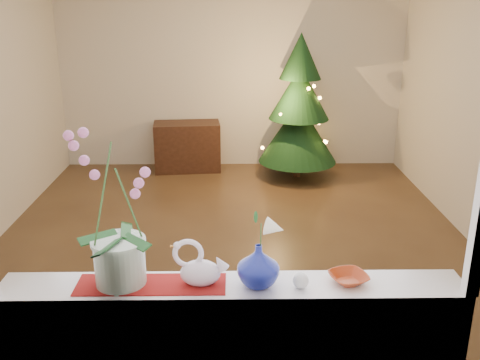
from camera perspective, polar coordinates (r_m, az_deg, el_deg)
The scene contains 14 objects.
ground at distance 5.09m, azimuth -0.81°, elevation -6.65°, with size 5.00×5.00×0.00m, color #3D2818.
wall_back at distance 7.14m, azimuth -0.88°, elevation 12.15°, with size 4.50×0.10×2.70m, color beige.
wall_front at distance 2.25m, azimuth -0.90°, elevation -3.24°, with size 4.50×0.10×2.70m, color beige.
windowsill at distance 2.57m, azimuth -0.84°, elevation -11.46°, with size 2.20×0.26×0.04m, color white.
window_frame at distance 2.17m, azimuth -0.94°, elevation 5.64°, with size 2.22×0.06×1.60m, color white, non-canonical shape.
runner at distance 2.59m, azimuth -9.45°, elevation -10.93°, with size 0.70×0.20×0.01m, color maroon.
orchid_pot at distance 2.47m, azimuth -13.12°, elevation -3.14°, with size 0.26×0.26×0.75m, color silver, non-canonical shape.
swan at distance 2.51m, azimuth -4.28°, elevation -8.86°, with size 0.26×0.12×0.22m, color silver, non-canonical shape.
blue_vase at distance 2.50m, azimuth 1.98°, elevation -8.77°, with size 0.23×0.23×0.24m, color navy.
lily at distance 2.41m, azimuth 2.03°, elevation -4.39°, with size 0.13×0.08×0.18m, color white, non-canonical shape.
paperweight at distance 2.53m, azimuth 6.49°, elevation -10.61°, with size 0.07×0.07×0.07m, color silver.
amber_dish at distance 2.62m, azimuth 11.49°, elevation -10.29°, with size 0.15×0.15×0.04m, color maroon.
xmas_tree at distance 6.71m, azimuth 6.31°, elevation 7.72°, with size 0.98×0.98×1.80m, color black, non-canonical shape.
side_table at distance 7.11m, azimuth -5.64°, elevation 3.58°, with size 0.85×0.43×0.64m, color black.
Camera 1 is at (0.00, -4.58, 2.20)m, focal length 40.00 mm.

